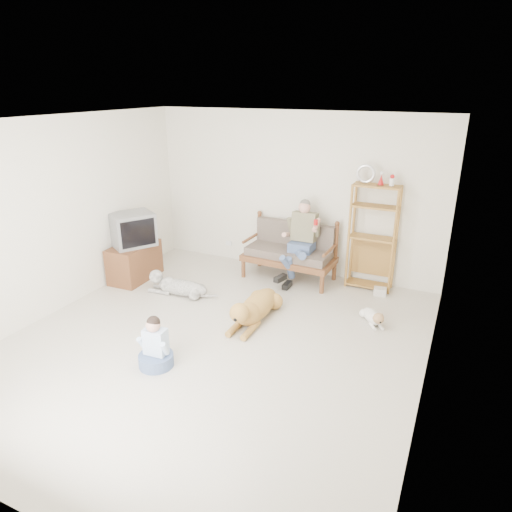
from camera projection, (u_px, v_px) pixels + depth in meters
The scene contains 16 objects.
floor at pixel (214, 343), 5.78m from camera, with size 5.50×5.50×0.00m, color beige.
ceiling at pixel (205, 122), 4.83m from camera, with size 5.50×5.50×0.00m, color white.
wall_back at pixel (294, 194), 7.63m from camera, with size 5.00×5.00×0.00m, color silver.
wall_left at pixel (54, 217), 6.30m from camera, with size 5.50×5.50×0.00m, color silver.
wall_right at pixel (438, 279), 4.31m from camera, with size 5.50×5.50×0.00m, color silver.
loveseat at pixel (290, 250), 7.60m from camera, with size 1.53×0.76×0.95m.
man at pixel (298, 247), 7.31m from camera, with size 0.52×0.74×1.20m.
etagere at pixel (372, 236), 7.08m from camera, with size 0.74×0.32×1.96m.
book_stack at pixel (380, 292), 7.07m from camera, with size 0.19×0.14×0.12m, color silver.
tv_stand at pixel (134, 262), 7.60m from camera, with size 0.53×0.92×0.60m.
crt_tv at pixel (133, 229), 7.39m from camera, with size 0.78×0.82×0.54m.
wall_outlet at pixel (229, 243), 8.49m from camera, with size 0.12×0.02×0.08m, color white.
golden_retriever at pixel (254, 308), 6.28m from camera, with size 0.38×1.50×0.45m.
shaggy_dog at pixel (176, 286), 7.08m from camera, with size 1.20×0.37×0.35m.
terrier at pixel (374, 317), 6.21m from camera, with size 0.41×0.54×0.24m.
child at pixel (155, 348), 5.24m from camera, with size 0.40×0.40×0.64m.
Camera 1 is at (2.62, -4.31, 3.07)m, focal length 32.00 mm.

